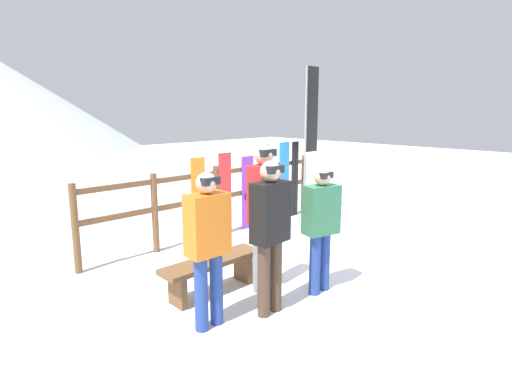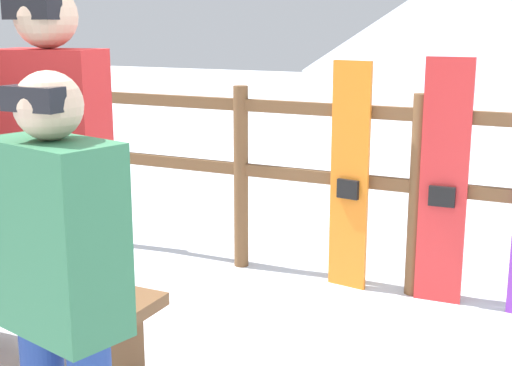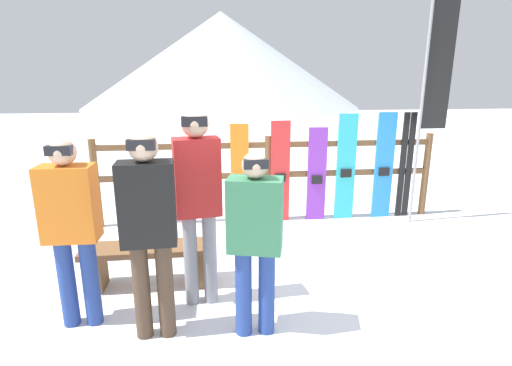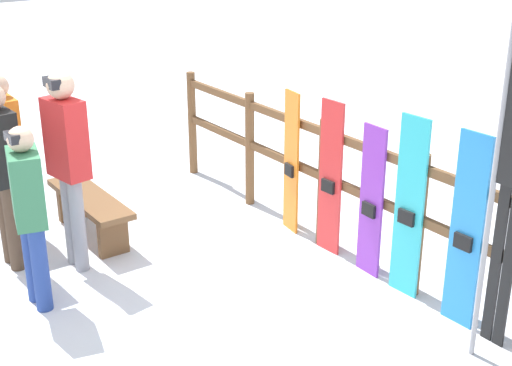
{
  "view_description": "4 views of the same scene",
  "coord_description": "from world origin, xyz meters",
  "px_view_note": "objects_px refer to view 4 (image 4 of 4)",
  "views": [
    {
      "loc": [
        -4.26,
        -3.43,
        2.22
      ],
      "look_at": [
        0.1,
        1.11,
        1.07
      ],
      "focal_mm": 28.0,
      "sensor_mm": 36.0,
      "label": 1
    },
    {
      "loc": [
        0.95,
        -2.21,
        1.68
      ],
      "look_at": [
        -0.67,
        1.15,
        0.83
      ],
      "focal_mm": 50.0,
      "sensor_mm": 36.0,
      "label": 2
    },
    {
      "loc": [
        -0.8,
        -3.53,
        2.11
      ],
      "look_at": [
        -0.3,
        0.92,
        0.88
      ],
      "focal_mm": 28.0,
      "sensor_mm": 36.0,
      "label": 3
    },
    {
      "loc": [
        4.76,
        -2.18,
        3.12
      ],
      "look_at": [
        -0.03,
        1.26,
        0.8
      ],
      "focal_mm": 50.0,
      "sensor_mm": 36.0,
      "label": 4
    }
  ],
  "objects_px": {
    "snowboard_cyan": "(409,209)",
    "snowboard_red": "(330,179)",
    "person_plaid_green": "(29,206)",
    "snowboard_orange": "(291,163)",
    "snowboard_purple": "(371,202)",
    "bench": "(90,206)",
    "person_black": "(1,163)",
    "person_orange": "(5,145)",
    "snowboard_blue": "(466,232)",
    "person_red": "(67,155)",
    "ski_pair_black": "(504,249)"
  },
  "relations": [
    {
      "from": "bench",
      "to": "person_black",
      "type": "xyz_separation_m",
      "value": [
        0.15,
        -0.83,
        0.67
      ]
    },
    {
      "from": "snowboard_cyan",
      "to": "snowboard_red",
      "type": "bearing_deg",
      "value": -180.0
    },
    {
      "from": "person_black",
      "to": "snowboard_purple",
      "type": "bearing_deg",
      "value": 51.65
    },
    {
      "from": "person_red",
      "to": "snowboard_cyan",
      "type": "xyz_separation_m",
      "value": [
        2.08,
        2.07,
        -0.3
      ]
    },
    {
      "from": "person_orange",
      "to": "person_red",
      "type": "height_order",
      "value": "person_red"
    },
    {
      "from": "snowboard_blue",
      "to": "snowboard_purple",
      "type": "bearing_deg",
      "value": -179.99
    },
    {
      "from": "ski_pair_black",
      "to": "snowboard_red",
      "type": "bearing_deg",
      "value": -179.9
    },
    {
      "from": "bench",
      "to": "snowboard_orange",
      "type": "bearing_deg",
      "value": 58.72
    },
    {
      "from": "ski_pair_black",
      "to": "bench",
      "type": "bearing_deg",
      "value": -154.04
    },
    {
      "from": "snowboard_cyan",
      "to": "ski_pair_black",
      "type": "relative_size",
      "value": 0.99
    },
    {
      "from": "person_orange",
      "to": "snowboard_purple",
      "type": "distance_m",
      "value": 3.54
    },
    {
      "from": "snowboard_purple",
      "to": "person_orange",
      "type": "bearing_deg",
      "value": -139.14
    },
    {
      "from": "snowboard_orange",
      "to": "snowboard_cyan",
      "type": "bearing_deg",
      "value": 0.0
    },
    {
      "from": "person_orange",
      "to": "snowboard_red",
      "type": "height_order",
      "value": "person_orange"
    },
    {
      "from": "snowboard_red",
      "to": "snowboard_purple",
      "type": "distance_m",
      "value": 0.54
    },
    {
      "from": "bench",
      "to": "person_black",
      "type": "distance_m",
      "value": 1.08
    },
    {
      "from": "bench",
      "to": "person_plaid_green",
      "type": "xyz_separation_m",
      "value": [
        0.97,
        -0.89,
        0.57
      ]
    },
    {
      "from": "person_orange",
      "to": "snowboard_blue",
      "type": "xyz_separation_m",
      "value": [
        3.68,
        2.31,
        -0.15
      ]
    },
    {
      "from": "person_plaid_green",
      "to": "person_red",
      "type": "bearing_deg",
      "value": 131.12
    },
    {
      "from": "snowboard_red",
      "to": "snowboard_cyan",
      "type": "bearing_deg",
      "value": 0.0
    },
    {
      "from": "snowboard_orange",
      "to": "snowboard_blue",
      "type": "relative_size",
      "value": 0.91
    },
    {
      "from": "snowboard_red",
      "to": "snowboard_cyan",
      "type": "distance_m",
      "value": 0.98
    },
    {
      "from": "person_orange",
      "to": "person_plaid_green",
      "type": "bearing_deg",
      "value": -11.06
    },
    {
      "from": "person_plaid_green",
      "to": "snowboard_purple",
      "type": "distance_m",
      "value": 2.86
    },
    {
      "from": "snowboard_purple",
      "to": "snowboard_blue",
      "type": "relative_size",
      "value": 0.87
    },
    {
      "from": "snowboard_blue",
      "to": "person_orange",
      "type": "bearing_deg",
      "value": -147.92
    },
    {
      "from": "snowboard_red",
      "to": "snowboard_blue",
      "type": "distance_m",
      "value": 1.56
    },
    {
      "from": "person_plaid_green",
      "to": "snowboard_cyan",
      "type": "relative_size",
      "value": 0.98
    },
    {
      "from": "person_black",
      "to": "snowboard_orange",
      "type": "height_order",
      "value": "person_black"
    },
    {
      "from": "person_plaid_green",
      "to": "snowboard_red",
      "type": "bearing_deg",
      "value": 75.99
    },
    {
      "from": "snowboard_blue",
      "to": "ski_pair_black",
      "type": "height_order",
      "value": "snowboard_blue"
    },
    {
      "from": "person_red",
      "to": "snowboard_cyan",
      "type": "height_order",
      "value": "person_red"
    },
    {
      "from": "person_red",
      "to": "snowboard_red",
      "type": "xyz_separation_m",
      "value": [
        1.1,
        2.07,
        -0.34
      ]
    },
    {
      "from": "person_plaid_green",
      "to": "snowboard_cyan",
      "type": "height_order",
      "value": "snowboard_cyan"
    },
    {
      "from": "snowboard_orange",
      "to": "snowboard_purple",
      "type": "xyz_separation_m",
      "value": [
        1.12,
        -0.0,
        -0.03
      ]
    },
    {
      "from": "person_black",
      "to": "snowboard_cyan",
      "type": "height_order",
      "value": "person_black"
    },
    {
      "from": "snowboard_orange",
      "to": "snowboard_cyan",
      "type": "xyz_separation_m",
      "value": [
        1.56,
        0.0,
        0.06
      ]
    },
    {
      "from": "snowboard_orange",
      "to": "bench",
      "type": "bearing_deg",
      "value": -121.28
    },
    {
      "from": "bench",
      "to": "person_black",
      "type": "relative_size",
      "value": 0.79
    },
    {
      "from": "person_orange",
      "to": "snowboard_purple",
      "type": "height_order",
      "value": "person_orange"
    },
    {
      "from": "snowboard_red",
      "to": "snowboard_blue",
      "type": "height_order",
      "value": "snowboard_blue"
    },
    {
      "from": "snowboard_cyan",
      "to": "snowboard_blue",
      "type": "distance_m",
      "value": 0.58
    },
    {
      "from": "person_red",
      "to": "snowboard_purple",
      "type": "bearing_deg",
      "value": 51.56
    },
    {
      "from": "snowboard_cyan",
      "to": "person_red",
      "type": "bearing_deg",
      "value": -135.06
    },
    {
      "from": "snowboard_orange",
      "to": "snowboard_cyan",
      "type": "relative_size",
      "value": 0.92
    },
    {
      "from": "snowboard_red",
      "to": "snowboard_purple",
      "type": "bearing_deg",
      "value": -0.01
    },
    {
      "from": "bench",
      "to": "snowboard_cyan",
      "type": "relative_size",
      "value": 0.85
    },
    {
      "from": "person_plaid_green",
      "to": "person_orange",
      "type": "bearing_deg",
      "value": 168.94
    },
    {
      "from": "person_red",
      "to": "ski_pair_black",
      "type": "height_order",
      "value": "person_red"
    },
    {
      "from": "bench",
      "to": "snowboard_purple",
      "type": "distance_m",
      "value": 2.78
    }
  ]
}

